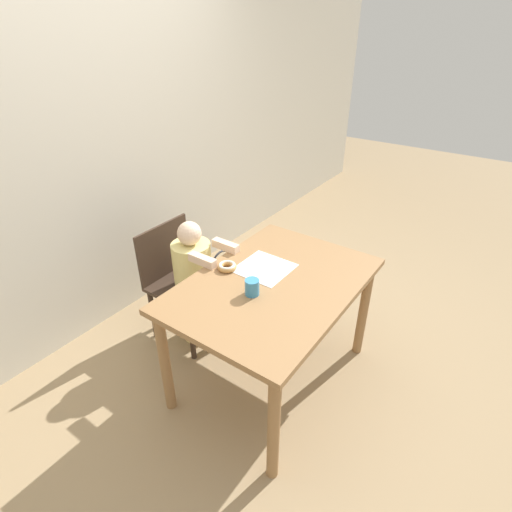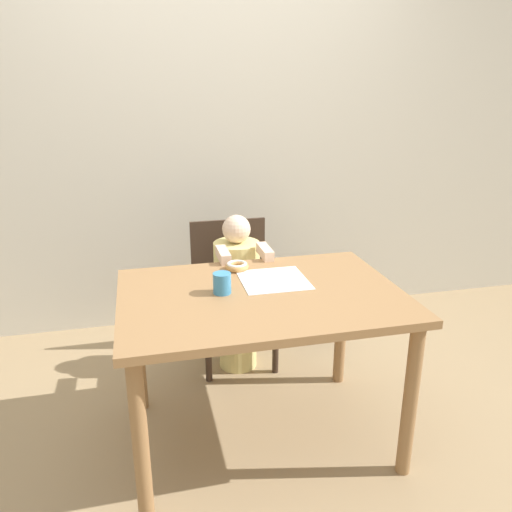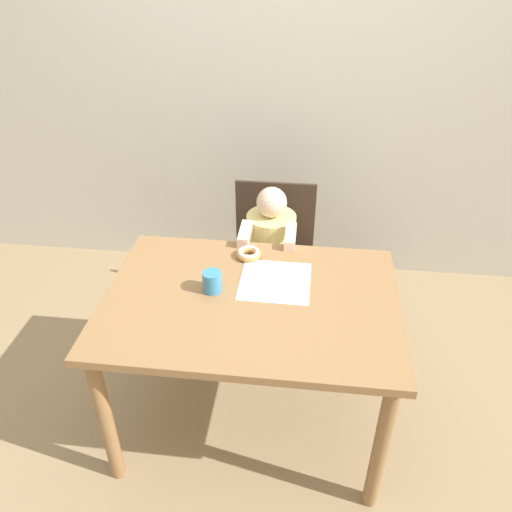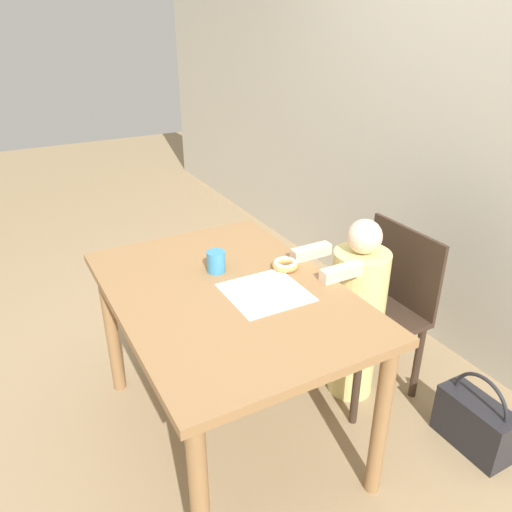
{
  "view_description": "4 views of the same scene",
  "coord_description": "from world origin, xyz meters",
  "px_view_note": "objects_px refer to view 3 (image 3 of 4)",
  "views": [
    {
      "loc": [
        -1.54,
        -0.97,
        1.98
      ],
      "look_at": [
        0.01,
        0.13,
        0.85
      ],
      "focal_mm": 28.0,
      "sensor_mm": 36.0,
      "label": 1
    },
    {
      "loc": [
        -0.47,
        -1.88,
        1.56
      ],
      "look_at": [
        0.01,
        0.13,
        0.85
      ],
      "focal_mm": 35.0,
      "sensor_mm": 36.0,
      "label": 2
    },
    {
      "loc": [
        0.21,
        -1.56,
        1.98
      ],
      "look_at": [
        0.01,
        0.13,
        0.85
      ],
      "focal_mm": 35.0,
      "sensor_mm": 36.0,
      "label": 3
    },
    {
      "loc": [
        1.52,
        -0.7,
        1.7
      ],
      "look_at": [
        0.01,
        0.13,
        0.85
      ],
      "focal_mm": 35.0,
      "sensor_mm": 36.0,
      "label": 4
    }
  ],
  "objects_px": {
    "chair": "(272,255)",
    "cup": "(212,282)",
    "donut": "(249,253)",
    "child_figure": "(270,266)",
    "handbag": "(363,293)"
  },
  "relations": [
    {
      "from": "chair",
      "to": "cup",
      "type": "height_order",
      "value": "cup"
    },
    {
      "from": "chair",
      "to": "donut",
      "type": "xyz_separation_m",
      "value": [
        -0.07,
        -0.47,
        0.32
      ]
    },
    {
      "from": "child_figure",
      "to": "cup",
      "type": "height_order",
      "value": "child_figure"
    },
    {
      "from": "handbag",
      "to": "child_figure",
      "type": "bearing_deg",
      "value": -156.74
    },
    {
      "from": "handbag",
      "to": "cup",
      "type": "relative_size",
      "value": 4.14
    },
    {
      "from": "chair",
      "to": "child_figure",
      "type": "bearing_deg",
      "value": -90.0
    },
    {
      "from": "donut",
      "to": "handbag",
      "type": "height_order",
      "value": "donut"
    },
    {
      "from": "child_figure",
      "to": "cup",
      "type": "xyz_separation_m",
      "value": [
        -0.19,
        -0.61,
        0.33
      ]
    },
    {
      "from": "donut",
      "to": "cup",
      "type": "distance_m",
      "value": 0.29
    },
    {
      "from": "chair",
      "to": "donut",
      "type": "height_order",
      "value": "chair"
    },
    {
      "from": "chair",
      "to": "handbag",
      "type": "bearing_deg",
      "value": 11.59
    },
    {
      "from": "child_figure",
      "to": "donut",
      "type": "relative_size",
      "value": 8.13
    },
    {
      "from": "donut",
      "to": "cup",
      "type": "xyz_separation_m",
      "value": [
        -0.12,
        -0.26,
        0.03
      ]
    },
    {
      "from": "child_figure",
      "to": "handbag",
      "type": "xyz_separation_m",
      "value": [
        0.55,
        0.23,
        -0.32
      ]
    },
    {
      "from": "child_figure",
      "to": "chair",
      "type": "bearing_deg",
      "value": 90.0
    }
  ]
}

